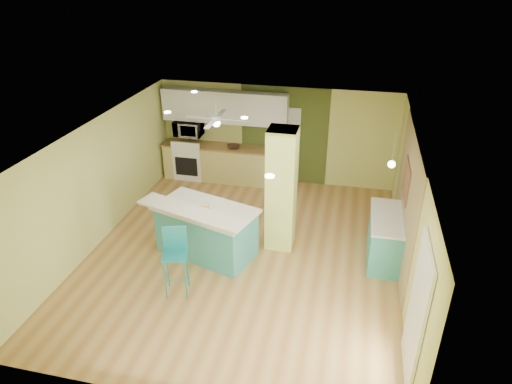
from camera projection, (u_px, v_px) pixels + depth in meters
floor at (243, 253)px, 9.12m from camera, size 6.00×7.00×0.01m
ceiling at (242, 135)px, 7.97m from camera, size 6.00×7.00×0.01m
wall_back at (276, 135)px, 11.58m from camera, size 6.00×0.01×2.50m
wall_front at (171, 331)px, 5.51m from camera, size 6.00×0.01×2.50m
wall_left at (97, 183)px, 9.13m from camera, size 0.01×7.00×2.50m
wall_right at (409, 216)px, 7.95m from camera, size 0.01×7.00×2.50m
wood_panel at (406, 200)px, 8.48m from camera, size 0.02×3.40×2.50m
olive_accent at (284, 136)px, 11.53m from camera, size 2.20×0.02×2.50m
interior_door at (284, 145)px, 11.62m from camera, size 0.82×0.05×2.00m
french_door at (416, 314)px, 6.06m from camera, size 0.04×1.08×2.10m
column at (281, 190)px, 8.85m from camera, size 0.55×0.55×2.50m
kitchen_run at (225, 163)px, 11.93m from camera, size 3.25×0.63×0.94m
stove at (191, 160)px, 12.11m from camera, size 0.76×0.66×1.08m
upper_cabinets at (224, 107)px, 11.35m from camera, size 3.20×0.34×0.80m
microwave at (188, 128)px, 11.71m from camera, size 0.70×0.48×0.39m
ceiling_fan at (216, 119)px, 10.11m from camera, size 1.41×1.41×0.61m
pendant_lamp at (392, 164)px, 8.38m from camera, size 0.14×0.14×0.69m
wall_decor at (406, 181)px, 8.52m from camera, size 0.03×0.90×0.70m
peninsula at (206, 230)px, 8.87m from camera, size 2.32×1.73×1.18m
bar_stool at (175, 250)px, 7.75m from camera, size 0.51×0.51×1.25m
side_counter at (385, 238)px, 8.76m from camera, size 0.62×1.47×0.94m
fruit_bowl at (233, 147)px, 11.59m from camera, size 0.39×0.39×0.08m
canister at (205, 208)px, 8.52m from camera, size 0.17×0.17×0.16m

